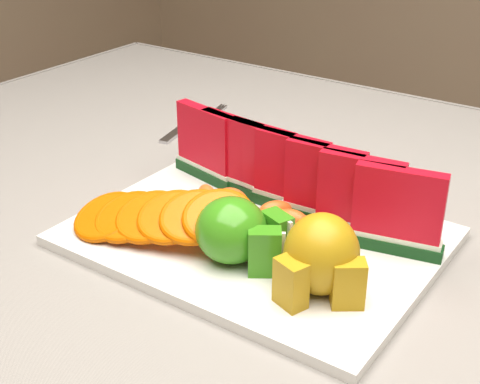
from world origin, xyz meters
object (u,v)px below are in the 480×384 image
object	(u,v)px
platter	(256,236)
apple_cluster	(238,232)
pear_cluster	(321,257)
fork	(191,123)

from	to	relation	value
platter	apple_cluster	world-z (taller)	apple_cluster
apple_cluster	pear_cluster	distance (m)	0.10
fork	platter	bearing A→B (deg)	-40.37
apple_cluster	fork	world-z (taller)	apple_cluster
platter	fork	size ratio (longest dim) A/B	2.06
platter	apple_cluster	xyz separation A→B (m)	(0.02, -0.06, 0.04)
apple_cluster	pear_cluster	size ratio (longest dim) A/B	1.18
apple_cluster	pear_cluster	bearing A→B (deg)	-0.82
apple_cluster	fork	size ratio (longest dim) A/B	0.56
fork	pear_cluster	bearing A→B (deg)	-37.11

